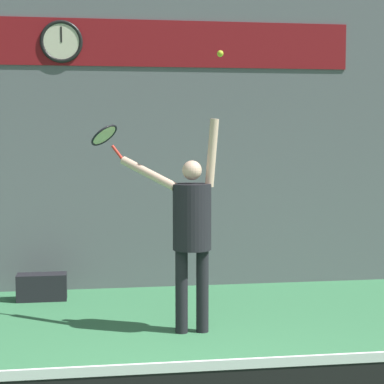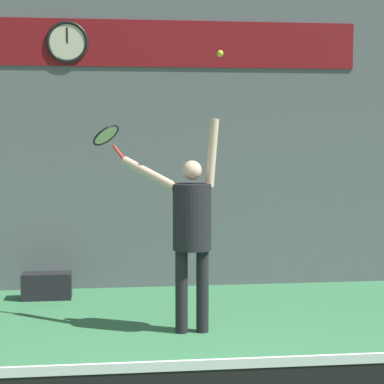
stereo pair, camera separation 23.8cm
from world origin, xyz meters
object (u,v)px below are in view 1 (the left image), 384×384
Objects in this scene: scoreboard_clock at (61,41)px; tennis_ball at (220,54)px; tennis_racket at (105,136)px; water_bottle at (55,290)px; tennis_player at (191,224)px; equipment_bag at (42,287)px.

tennis_ball is (1.65, -2.25, -0.38)m from scoreboard_clock.
water_bottle is (-0.61, 1.10, -1.91)m from tennis_racket.
tennis_player reaches higher than water_bottle.
tennis_ball is at bearing -28.59° from tennis_racket.
equipment_bag is at bearing 134.52° from tennis_player.
tennis_racket is 0.69× the size of equipment_bag.
tennis_player is 5.27× the size of tennis_racket.
tennis_racket is at bearing -60.79° from water_bottle.
scoreboard_clock reaches higher than tennis_racket.
tennis_racket is (0.51, -1.63, -1.21)m from scoreboard_clock.
tennis_ball reaches higher than equipment_bag.
scoreboard_clock reaches higher than water_bottle.
water_bottle is at bearing -7.61° from equipment_bag.
tennis_player reaches higher than equipment_bag.
tennis_player is (1.36, -2.17, -2.12)m from scoreboard_clock.
tennis_ball is at bearing -42.29° from equipment_bag.
tennis_racket is 1.49× the size of water_bottle.
tennis_ball is at bearing -53.74° from scoreboard_clock.
scoreboard_clock is at bearing 126.26° from tennis_ball.
water_bottle is 0.46× the size of equipment_bag.
equipment_bag is at bearing 137.71° from tennis_ball.
tennis_racket is at bearing 151.41° from tennis_ball.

